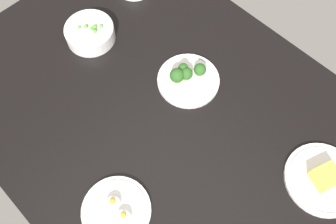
% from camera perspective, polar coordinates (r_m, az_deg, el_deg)
% --- Properties ---
extents(dining_table, '(1.50, 1.03, 0.04)m').
position_cam_1_polar(dining_table, '(1.17, -0.00, -0.87)').
color(dining_table, black).
rests_on(dining_table, ground).
extents(plate_broccoli, '(0.21, 0.21, 0.08)m').
position_cam_1_polar(plate_broccoli, '(1.20, 3.14, 5.40)').
color(plate_broccoli, white).
rests_on(plate_broccoli, dining_table).
extents(plate_eggs, '(0.20, 0.20, 0.04)m').
position_cam_1_polar(plate_eggs, '(1.06, -8.19, -15.21)').
color(plate_eggs, white).
rests_on(plate_eggs, dining_table).
extents(bowl_peas, '(0.17, 0.17, 0.07)m').
position_cam_1_polar(bowl_peas, '(1.32, -12.30, 12.23)').
color(bowl_peas, white).
rests_on(bowl_peas, dining_table).
extents(plate_cheese, '(0.22, 0.22, 0.05)m').
position_cam_1_polar(plate_cheese, '(1.16, 23.47, -9.71)').
color(plate_cheese, white).
rests_on(plate_cheese, dining_table).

